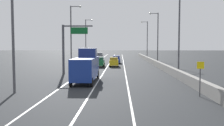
# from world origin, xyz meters

# --- Properties ---
(ground_plane) EXTENTS (320.00, 320.00, 0.00)m
(ground_plane) POSITION_xyz_m (0.00, 64.00, 0.00)
(ground_plane) COLOR #26282B
(lane_stripe_left) EXTENTS (0.16, 130.00, 0.00)m
(lane_stripe_left) POSITION_xyz_m (-5.50, 55.00, 0.00)
(lane_stripe_left) COLOR silver
(lane_stripe_left) RESTS_ON ground_plane
(lane_stripe_center) EXTENTS (0.16, 130.00, 0.00)m
(lane_stripe_center) POSITION_xyz_m (-2.00, 55.00, 0.00)
(lane_stripe_center) COLOR silver
(lane_stripe_center) RESTS_ON ground_plane
(lane_stripe_right) EXTENTS (0.16, 130.00, 0.00)m
(lane_stripe_right) POSITION_xyz_m (1.50, 55.00, 0.00)
(lane_stripe_right) COLOR silver
(lane_stripe_right) RESTS_ON ground_plane
(jersey_barrier_right) EXTENTS (0.60, 120.00, 1.10)m
(jersey_barrier_right) POSITION_xyz_m (8.39, 40.00, 0.55)
(jersey_barrier_right) COLOR gray
(jersey_barrier_right) RESTS_ON ground_plane
(overhead_sign_gantry) EXTENTS (4.68, 0.36, 7.50)m
(overhead_sign_gantry) POSITION_xyz_m (-7.26, 33.04, 4.73)
(overhead_sign_gantry) COLOR #47474C
(overhead_sign_gantry) RESTS_ON ground_plane
(speed_advisory_sign) EXTENTS (0.60, 0.11, 3.00)m
(speed_advisory_sign) POSITION_xyz_m (7.49, 16.09, 1.76)
(speed_advisory_sign) COLOR #4C4C51
(speed_advisory_sign) RESTS_ON ground_plane
(lamp_post_right_second) EXTENTS (2.14, 0.44, 11.91)m
(lamp_post_right_second) POSITION_xyz_m (9.15, 32.55, 6.73)
(lamp_post_right_second) COLOR #4C4C51
(lamp_post_right_second) RESTS_ON ground_plane
(lamp_post_right_third) EXTENTS (2.14, 0.44, 11.91)m
(lamp_post_right_third) POSITION_xyz_m (9.11, 53.87, 6.73)
(lamp_post_right_third) COLOR #4C4C51
(lamp_post_right_third) RESTS_ON ground_plane
(lamp_post_right_fourth) EXTENTS (2.14, 0.44, 11.91)m
(lamp_post_right_fourth) POSITION_xyz_m (8.90, 75.19, 6.73)
(lamp_post_right_fourth) COLOR #4C4C51
(lamp_post_right_fourth) RESTS_ON ground_plane
(lamp_post_left_near) EXTENTS (2.14, 0.44, 11.91)m
(lamp_post_left_near) POSITION_xyz_m (-8.80, 17.23, 6.73)
(lamp_post_left_near) COLOR #4C4C51
(lamp_post_left_near) RESTS_ON ground_plane
(lamp_post_left_mid) EXTENTS (2.14, 0.44, 11.91)m
(lamp_post_left_mid) POSITION_xyz_m (-8.46, 42.81, 6.73)
(lamp_post_left_mid) COLOR #4C4C51
(lamp_post_left_mid) RESTS_ON ground_plane
(lamp_post_left_far) EXTENTS (2.14, 0.44, 11.91)m
(lamp_post_left_far) POSITION_xyz_m (-9.12, 68.40, 6.73)
(lamp_post_left_far) COLOR #4C4C51
(lamp_post_left_far) RESTS_ON ground_plane
(car_gray_0) EXTENTS (1.97, 4.63, 1.94)m
(car_gray_0) POSITION_xyz_m (-6.21, 80.66, 0.97)
(car_gray_0) COLOR slate
(car_gray_0) RESTS_ON ground_plane
(car_green_1) EXTENTS (1.98, 4.22, 2.04)m
(car_green_1) POSITION_xyz_m (-3.59, 46.36, 1.01)
(car_green_1) COLOR #196033
(car_green_1) RESTS_ON ground_plane
(car_blue_2) EXTENTS (1.92, 4.77, 1.89)m
(car_blue_2) POSITION_xyz_m (-0.27, 56.67, 0.95)
(car_blue_2) COLOR #1E389E
(car_blue_2) RESTS_ON ground_plane
(car_yellow_3) EXTENTS (1.89, 4.25, 1.98)m
(car_yellow_3) POSITION_xyz_m (-0.62, 47.07, 0.98)
(car_yellow_3) COLOR gold
(car_yellow_3) RESTS_ON ground_plane
(box_truck) EXTENTS (2.47, 8.82, 4.01)m
(box_truck) POSITION_xyz_m (-3.43, 24.81, 1.83)
(box_truck) COLOR navy
(box_truck) RESTS_ON ground_plane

